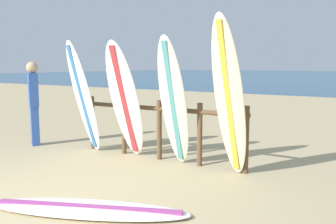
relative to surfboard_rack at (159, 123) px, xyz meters
name	(u,v)px	position (x,y,z in m)	size (l,w,h in m)	color
ground_plane	(16,214)	(-0.07, -2.92, -0.67)	(120.00, 120.00, 0.00)	tan
surfboard_rack	(159,123)	(0.00, 0.00, 0.00)	(3.36, 0.09, 1.08)	brown
surfboard_leaning_far_left	(83,98)	(-1.49, -0.38, 0.42)	(0.60, 0.74, 2.17)	white
surfboard_leaning_left	(125,101)	(-0.51, -0.33, 0.40)	(0.64, 0.89, 2.13)	white
surfboard_leaning_center_left	(173,103)	(0.49, -0.31, 0.42)	(0.50, 0.74, 2.18)	silver
surfboard_leaning_center	(229,99)	(1.50, -0.42, 0.55)	(0.53, 0.83, 2.43)	beige
surfboard_lying_on_sand	(88,209)	(0.58, -2.43, -0.63)	(2.48, 1.48, 0.08)	white
beachgoer_standing	(34,100)	(-2.89, -0.42, 0.31)	(0.34, 0.30, 1.77)	#3359B2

